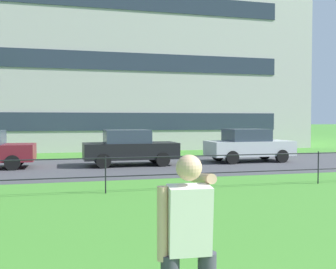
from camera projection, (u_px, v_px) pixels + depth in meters
street_strip at (91, 167)px, 16.70m from camera, size 80.00×7.74×0.01m
park_fence at (106, 168)px, 10.77m from camera, size 39.12×0.04×1.00m
person_thrower at (188, 246)px, 3.40m from camera, size 0.56×0.75×1.69m
car_black_far_left at (130, 147)px, 17.36m from camera, size 4.02×1.84×1.54m
car_silver_center at (249, 145)px, 18.90m from camera, size 4.03×1.87×1.54m
apartment_building_background at (44, 47)px, 31.07m from camera, size 36.74×16.01×15.23m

